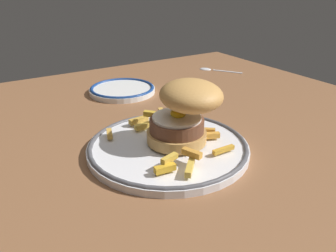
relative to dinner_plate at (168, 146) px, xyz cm
name	(u,v)px	position (x,y,z in cm)	size (l,w,h in cm)	color
ground_plane	(185,162)	(1.68, 2.37, -2.84)	(116.77, 109.34, 4.00)	brown
dinner_plate	(168,146)	(0.00, 0.00, 0.00)	(26.91, 26.91, 1.60)	silver
burger	(184,111)	(0.90, 2.50, 6.22)	(11.68, 12.13, 10.79)	tan
fries_pile	(169,136)	(-0.79, 0.68, 1.49)	(23.53, 17.36, 2.83)	gold
side_plate	(122,89)	(-31.82, 6.43, 0.00)	(16.19, 16.19, 1.60)	white
spoon	(210,69)	(-37.42, 38.49, -0.48)	(11.91, 8.95, 0.90)	silver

